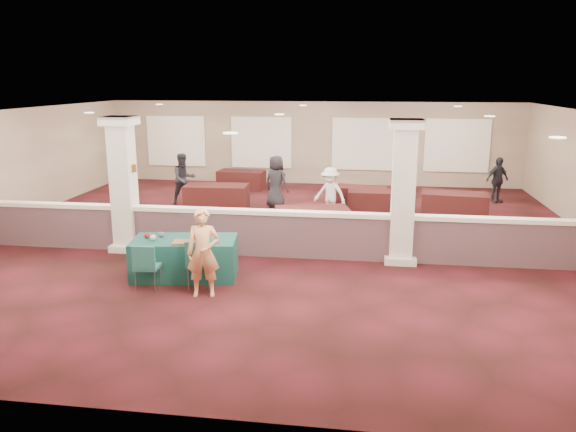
# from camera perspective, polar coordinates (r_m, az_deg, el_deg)

# --- Properties ---
(ground) EXTENTS (16.00, 16.00, 0.00)m
(ground) POSITION_cam_1_polar(r_m,az_deg,el_deg) (14.62, -0.84, -2.28)
(ground) COLOR #431017
(ground) RESTS_ON ground
(wall_back) EXTENTS (16.00, 0.04, 3.20)m
(wall_back) POSITION_cam_1_polar(r_m,az_deg,el_deg) (22.12, 2.43, 7.41)
(wall_back) COLOR #806759
(wall_back) RESTS_ON ground
(wall_front) EXTENTS (16.00, 0.04, 3.20)m
(wall_front) POSITION_cam_1_polar(r_m,az_deg,el_deg) (6.73, -11.75, -7.73)
(wall_front) COLOR #806759
(wall_front) RESTS_ON ground
(ceiling) EXTENTS (16.00, 16.00, 0.02)m
(ceiling) POSITION_cam_1_polar(r_m,az_deg,el_deg) (14.07, -0.89, 10.35)
(ceiling) COLOR silver
(ceiling) RESTS_ON wall_back
(partition_wall) EXTENTS (15.60, 0.28, 1.10)m
(partition_wall) POSITION_cam_1_polar(r_m,az_deg,el_deg) (13.04, -1.88, -1.68)
(partition_wall) COLOR brown
(partition_wall) RESTS_ON ground
(column_left) EXTENTS (0.72, 0.72, 3.20)m
(column_left) POSITION_cam_1_polar(r_m,az_deg,el_deg) (13.84, -16.36, 3.21)
(column_left) COLOR silver
(column_left) RESTS_ON ground
(column_right) EXTENTS (0.72, 0.72, 3.20)m
(column_right) POSITION_cam_1_polar(r_m,az_deg,el_deg) (12.63, 11.62, 2.52)
(column_right) COLOR silver
(column_right) RESTS_ON ground
(sconce_left) EXTENTS (0.12, 0.12, 0.18)m
(sconce_left) POSITION_cam_1_polar(r_m,az_deg,el_deg) (13.90, -17.52, 4.70)
(sconce_left) COLOR brown
(sconce_left) RESTS_ON column_left
(sconce_right) EXTENTS (0.12, 0.12, 0.18)m
(sconce_right) POSITION_cam_1_polar(r_m,az_deg,el_deg) (13.67, -15.39, 4.70)
(sconce_right) COLOR brown
(sconce_right) RESTS_ON column_left
(near_table) EXTENTS (2.25, 1.35, 0.82)m
(near_table) POSITION_cam_1_polar(r_m,az_deg,el_deg) (11.91, -10.42, -4.21)
(near_table) COLOR #0F3730
(near_table) RESTS_ON ground
(conf_chair_main) EXTENTS (0.52, 0.52, 0.99)m
(conf_chair_main) POSITION_cam_1_polar(r_m,az_deg,el_deg) (11.14, -9.01, -4.47)
(conf_chair_main) COLOR #1C5249
(conf_chair_main) RESTS_ON ground
(conf_chair_side) EXTENTS (0.50, 0.50, 0.93)m
(conf_chair_side) POSITION_cam_1_polar(r_m,az_deg,el_deg) (11.27, -14.23, -4.69)
(conf_chair_side) COLOR #1C5249
(conf_chair_side) RESTS_ON ground
(woman) EXTENTS (0.68, 0.52, 1.71)m
(woman) POSITION_cam_1_polar(r_m,az_deg,el_deg) (10.69, -8.60, -3.71)
(woman) COLOR #E9A665
(woman) RESTS_ON ground
(far_table_front_left) EXTENTS (2.00, 1.08, 0.79)m
(far_table_front_left) POSITION_cam_1_polar(r_m,az_deg,el_deg) (17.89, -7.26, 1.90)
(far_table_front_left) COLOR black
(far_table_front_left) RESTS_ON ground
(far_table_front_center) EXTENTS (2.07, 1.38, 0.77)m
(far_table_front_center) POSITION_cam_1_polar(r_m,az_deg,el_deg) (14.70, 2.46, -0.64)
(far_table_front_center) COLOR black
(far_table_front_center) RESTS_ON ground
(far_table_front_right) EXTENTS (1.98, 1.16, 0.77)m
(far_table_front_right) POSITION_cam_1_polar(r_m,az_deg,el_deg) (17.34, 16.54, 1.01)
(far_table_front_right) COLOR black
(far_table_front_right) RESTS_ON ground
(far_table_back_left) EXTENTS (1.80, 1.03, 0.70)m
(far_table_back_left) POSITION_cam_1_polar(r_m,az_deg,el_deg) (21.23, -4.76, 3.69)
(far_table_back_left) COLOR black
(far_table_back_left) RESTS_ON ground
(far_table_back_center) EXTENTS (1.79, 1.15, 0.67)m
(far_table_back_center) POSITION_cam_1_polar(r_m,az_deg,el_deg) (18.23, 7.36, 1.92)
(far_table_back_center) COLOR black
(far_table_back_center) RESTS_ON ground
(far_table_back_right) EXTENTS (1.75, 0.88, 0.71)m
(far_table_back_right) POSITION_cam_1_polar(r_m,az_deg,el_deg) (17.47, 8.96, 1.41)
(far_table_back_right) COLOR black
(far_table_back_right) RESTS_ON ground
(attendee_a) EXTENTS (0.90, 0.86, 1.67)m
(attendee_a) POSITION_cam_1_polar(r_m,az_deg,el_deg) (18.84, -10.53, 3.74)
(attendee_a) COLOR black
(attendee_a) RESTS_ON ground
(attendee_b) EXTENTS (1.09, 0.78, 1.54)m
(attendee_b) POSITION_cam_1_polar(r_m,az_deg,el_deg) (16.46, 4.29, 2.27)
(attendee_b) COLOR silver
(attendee_b) RESTS_ON ground
(attendee_c) EXTENTS (0.99, 0.83, 1.53)m
(attendee_c) POSITION_cam_1_polar(r_m,az_deg,el_deg) (20.01, 20.49, 3.45)
(attendee_c) COLOR black
(attendee_c) RESTS_ON ground
(attendee_d) EXTENTS (0.95, 0.78, 1.69)m
(attendee_d) POSITION_cam_1_polar(r_m,az_deg,el_deg) (17.90, -1.20, 3.48)
(attendee_d) COLOR black
(attendee_d) RESTS_ON ground
(laptop_base) EXTENTS (0.40, 0.31, 0.02)m
(laptop_base) POSITION_cam_1_polar(r_m,az_deg,el_deg) (11.68, -8.94, -2.36)
(laptop_base) COLOR silver
(laptop_base) RESTS_ON near_table
(laptop_screen) EXTENTS (0.37, 0.07, 0.25)m
(laptop_screen) POSITION_cam_1_polar(r_m,az_deg,el_deg) (11.77, -8.87, -1.57)
(laptop_screen) COLOR silver
(laptop_screen) RESTS_ON near_table
(screen_glow) EXTENTS (0.33, 0.05, 0.21)m
(screen_glow) POSITION_cam_1_polar(r_m,az_deg,el_deg) (11.77, -8.87, -1.66)
(screen_glow) COLOR silver
(screen_glow) RESTS_ON near_table
(knitting) EXTENTS (0.49, 0.39, 0.03)m
(knitting) POSITION_cam_1_polar(r_m,az_deg,el_deg) (11.52, -10.49, -2.63)
(knitting) COLOR #C1581F
(knitting) RESTS_ON near_table
(yarn_cream) EXTENTS (0.12, 0.12, 0.12)m
(yarn_cream) POSITION_cam_1_polar(r_m,az_deg,el_deg) (11.80, -13.55, -2.16)
(yarn_cream) COLOR beige
(yarn_cream) RESTS_ON near_table
(yarn_red) EXTENTS (0.11, 0.11, 0.11)m
(yarn_red) POSITION_cam_1_polar(r_m,az_deg,el_deg) (12.00, -14.15, -1.96)
(yarn_red) COLOR maroon
(yarn_red) RESTS_ON near_table
(yarn_grey) EXTENTS (0.12, 0.12, 0.12)m
(yarn_grey) POSITION_cam_1_polar(r_m,az_deg,el_deg) (12.01, -12.76, -1.86)
(yarn_grey) COLOR #4F5055
(yarn_grey) RESTS_ON near_table
(scissors) EXTENTS (0.14, 0.05, 0.01)m
(scissors) POSITION_cam_1_polar(r_m,az_deg,el_deg) (11.38, -7.20, -2.75)
(scissors) COLOR red
(scissors) RESTS_ON near_table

